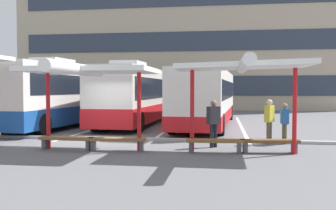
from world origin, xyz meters
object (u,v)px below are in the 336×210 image
at_px(waiting_shelter_1, 90,72).
at_px(bench_5, 270,143).
at_px(coach_bus_1, 135,97).
at_px(waiting_shelter_2, 243,68).
at_px(bench_3, 117,141).
at_px(bench_4, 215,142).
at_px(coach_bus_0, 67,96).
at_px(waiting_passenger_1, 269,118).
at_px(coach_bus_2, 207,98).
at_px(waiting_passenger_0, 214,120).
at_px(waiting_passenger_2, 285,121).
at_px(bench_2, 67,140).

distance_m(waiting_shelter_1, bench_5, 6.48).
relative_size(coach_bus_1, bench_5, 5.23).
height_order(coach_bus_1, waiting_shelter_2, coach_bus_1).
height_order(bench_3, waiting_shelter_2, waiting_shelter_2).
xyz_separation_m(waiting_shelter_1, bench_4, (4.22, 0.27, -2.36)).
relative_size(coach_bus_0, coach_bus_1, 1.21).
xyz_separation_m(waiting_shelter_1, waiting_passenger_1, (6.25, 2.57, -1.70)).
bearing_deg(coach_bus_2, waiting_shelter_2, -80.65).
bearing_deg(coach_bus_0, waiting_shelter_1, -62.39).
height_order(bench_4, bench_5, same).
bearing_deg(bench_3, waiting_shelter_2, -1.02).
bearing_deg(waiting_passenger_0, waiting_shelter_2, -53.60).
bearing_deg(coach_bus_1, waiting_passenger_0, -58.73).
relative_size(coach_bus_2, waiting_passenger_2, 7.83).
xyz_separation_m(waiting_shelter_2, waiting_passenger_0, (-0.97, 1.32, -1.81)).
bearing_deg(waiting_shelter_2, coach_bus_2, 99.35).
height_order(waiting_passenger_0, waiting_passenger_1, waiting_passenger_1).
relative_size(coach_bus_2, bench_3, 6.16).
distance_m(waiting_shelter_2, bench_5, 2.65).
xyz_separation_m(coach_bus_0, coach_bus_1, (3.79, 0.84, -0.06)).
distance_m(bench_5, waiting_passenger_0, 2.20).
height_order(bench_4, waiting_passenger_0, waiting_passenger_0).
xyz_separation_m(bench_5, waiting_passenger_1, (0.23, 2.10, 0.66)).
relative_size(waiting_passenger_0, waiting_passenger_2, 1.09).
bearing_deg(coach_bus_2, coach_bus_1, -176.50).
relative_size(coach_bus_1, waiting_passenger_2, 6.49).
bearing_deg(waiting_passenger_0, coach_bus_1, 121.27).
xyz_separation_m(coach_bus_2, bench_5, (2.45, -9.02, -1.25)).
relative_size(waiting_shelter_1, bench_2, 2.65).
xyz_separation_m(coach_bus_0, waiting_shelter_1, (4.39, -8.40, 0.99)).
bearing_deg(waiting_passenger_2, waiting_shelter_1, -158.69).
xyz_separation_m(waiting_shelter_1, bench_3, (0.90, 0.17, -2.36)).
relative_size(waiting_shelter_2, waiting_passenger_2, 2.86).
relative_size(coach_bus_2, waiting_passenger_1, 7.17).
bearing_deg(waiting_passenger_2, waiting_passenger_0, -155.04).
xyz_separation_m(bench_2, bench_3, (1.80, 0.03, 0.00)).
relative_size(coach_bus_0, waiting_passenger_1, 7.20).
xyz_separation_m(bench_5, waiting_passenger_0, (-1.87, 0.95, 0.66)).
distance_m(coach_bus_1, bench_5, 11.06).
xyz_separation_m(coach_bus_1, waiting_shelter_2, (5.72, -9.13, 1.15)).
distance_m(coach_bus_1, waiting_passenger_1, 9.58).
distance_m(coach_bus_0, bench_5, 13.16).
distance_m(coach_bus_0, waiting_passenger_2, 12.63).
bearing_deg(coach_bus_2, bench_4, -85.99).
bearing_deg(waiting_shelter_1, bench_3, 10.94).
bearing_deg(bench_5, bench_3, -176.76).
xyz_separation_m(coach_bus_2, waiting_passenger_1, (2.68, -6.92, -0.59)).
xyz_separation_m(waiting_passenger_0, waiting_passenger_1, (2.10, 1.15, 0.00)).
bearing_deg(waiting_shelter_1, waiting_passenger_1, 22.34).
height_order(coach_bus_2, bench_5, coach_bus_2).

